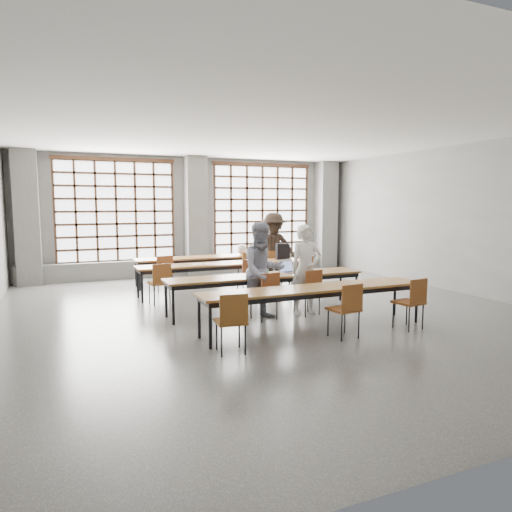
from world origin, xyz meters
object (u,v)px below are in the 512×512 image
at_px(desk_row_a, 211,259).
at_px(desk_row_d, 315,291).
at_px(chair_near_mid, 347,305).
at_px(laptop_front, 288,269).
at_px(chair_back_mid, 248,265).
at_px(chair_front_left, 266,291).
at_px(chair_mid_right, 303,270).
at_px(chair_back_left, 164,269).
at_px(green_box, 262,272).
at_px(chair_near_right, 412,298).
at_px(mouse, 309,271).
at_px(phone, 277,274).
at_px(chair_mid_left, 160,279).
at_px(student_male, 306,270).
at_px(plastic_bag, 242,249).
at_px(student_female, 263,271).
at_px(student_back, 274,248).
at_px(red_pouch, 231,318).
at_px(chair_mid_centre, 249,274).
at_px(chair_back_right, 275,263).
at_px(desk_row_b, 223,266).
at_px(chair_front_right, 310,287).
at_px(desk_row_c, 266,278).

distance_m(desk_row_a, desk_row_d, 5.02).
relative_size(chair_near_mid, laptop_front, 2.11).
bearing_deg(chair_back_mid, chair_front_left, -106.85).
height_order(desk_row_d, chair_front_left, chair_front_left).
bearing_deg(chair_mid_right, chair_back_mid, 120.02).
xyz_separation_m(chair_back_left, green_box, (1.38, -2.76, 0.24)).
relative_size(chair_back_left, chair_near_right, 1.00).
distance_m(chair_front_left, mouse, 1.39).
xyz_separation_m(desk_row_a, chair_near_right, (1.74, -5.65, -0.13)).
height_order(chair_near_right, phone, chair_near_right).
xyz_separation_m(desk_row_d, chair_front_left, (-0.47, 0.92, -0.13)).
relative_size(chair_mid_left, student_male, 0.51).
bearing_deg(desk_row_d, chair_back_mid, 82.50).
bearing_deg(chair_near_mid, plastic_bag, 85.30).
height_order(student_female, student_back, student_back).
xyz_separation_m(desk_row_d, student_back, (1.38, 4.52, 0.27)).
height_order(chair_mid_right, red_pouch, chair_mid_right).
distance_m(chair_back_mid, chair_mid_left, 2.94).
bearing_deg(chair_mid_centre, chair_back_right, 46.89).
bearing_deg(desk_row_b, chair_back_left, 146.42).
bearing_deg(student_male, desk_row_a, 102.59).
height_order(desk_row_a, chair_near_mid, chair_near_mid).
bearing_deg(chair_near_mid, chair_near_right, 0.02).
distance_m(desk_row_d, chair_front_right, 1.02).
height_order(desk_row_b, desk_row_c, same).
height_order(chair_near_right, plastic_bag, plastic_bag).
relative_size(green_box, red_pouch, 1.25).
bearing_deg(chair_back_left, desk_row_c, -63.34).
height_order(chair_near_right, red_pouch, chair_near_right).
distance_m(chair_back_left, chair_front_left, 3.66).
bearing_deg(chair_back_left, chair_back_mid, -0.00).
height_order(chair_near_mid, laptop_front, laptop_front).
relative_size(chair_mid_right, chair_near_mid, 1.00).
bearing_deg(chair_mid_right, desk_row_b, 160.81).
bearing_deg(desk_row_c, laptop_front, 11.42).
bearing_deg(chair_near_right, green_box, 127.89).
distance_m(chair_mid_left, mouse, 3.10).
bearing_deg(student_back, chair_back_left, -153.58).
height_order(desk_row_a, chair_back_right, chair_back_right).
distance_m(desk_row_c, mouse, 0.95).
bearing_deg(desk_row_b, chair_near_right, -65.59).
height_order(laptop_front, phone, laptop_front).
relative_size(desk_row_a, plastic_bag, 13.99).
height_order(chair_back_right, student_back, student_back).
bearing_deg(student_male, chair_front_left, -168.26).
relative_size(chair_back_right, chair_mid_left, 1.00).
height_order(desk_row_c, chair_back_right, chair_back_right).
relative_size(mouse, green_box, 0.39).
xyz_separation_m(desk_row_d, green_box, (-0.24, 1.62, 0.11)).
bearing_deg(chair_back_left, plastic_bag, 16.49).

